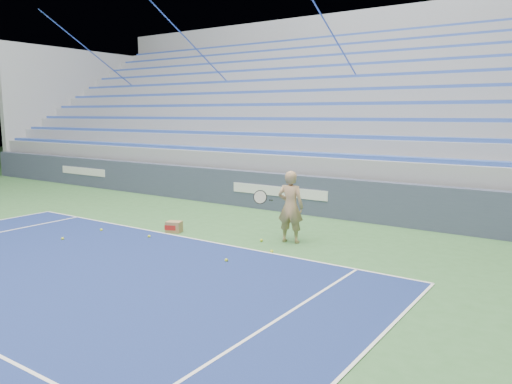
{
  "coord_description": "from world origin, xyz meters",
  "views": [
    {
      "loc": [
        7.57,
        3.59,
        2.83
      ],
      "look_at": [
        1.52,
        12.38,
        1.15
      ],
      "focal_mm": 35.0,
      "sensor_mm": 36.0,
      "label": 1
    }
  ],
  "objects": [
    {
      "name": "tennis_ball_3",
      "position": [
        -2.25,
        10.14,
        0.03
      ],
      "size": [
        0.07,
        0.07,
        0.07
      ],
      "primitive_type": "sphere",
      "color": "#CDE22E",
      "rests_on": "ground"
    },
    {
      "name": "tennis_ball_0",
      "position": [
        2.22,
        11.95,
        0.03
      ],
      "size": [
        0.07,
        0.07,
        0.07
      ],
      "primitive_type": "sphere",
      "color": "#CDE22E",
      "rests_on": "ground"
    },
    {
      "name": "tennis_ball_5",
      "position": [
        1.54,
        12.57,
        0.03
      ],
      "size": [
        0.07,
        0.07,
        0.07
      ],
      "primitive_type": "sphere",
      "color": "#CDE22E",
      "rests_on": "ground"
    },
    {
      "name": "tennis_ball_4",
      "position": [
        -2.24,
        11.2,
        0.03
      ],
      "size": [
        0.07,
        0.07,
        0.07
      ],
      "primitive_type": "sphere",
      "color": "#CDE22E",
      "rests_on": "ground"
    },
    {
      "name": "tennis_player",
      "position": [
        2.08,
        12.9,
        0.81
      ],
      "size": [
        0.93,
        0.87,
        1.6
      ],
      "color": "tan",
      "rests_on": "ground"
    },
    {
      "name": "tennis_ball_2",
      "position": [
        -0.79,
        11.4,
        0.03
      ],
      "size": [
        0.07,
        0.07,
        0.07
      ],
      "primitive_type": "sphere",
      "color": "#CDE22E",
      "rests_on": "ground"
    },
    {
      "name": "ball_box",
      "position": [
        -0.7,
        12.13,
        0.13
      ],
      "size": [
        0.42,
        0.38,
        0.27
      ],
      "color": "#967448",
      "rests_on": "ground"
    },
    {
      "name": "tennis_ball_1",
      "position": [
        1.83,
        10.92,
        0.03
      ],
      "size": [
        0.07,
        0.07,
        0.07
      ],
      "primitive_type": "sphere",
      "color": "#CDE22E",
      "rests_on": "ground"
    },
    {
      "name": "bleachers",
      "position": [
        0.0,
        21.6,
        2.36
      ],
      "size": [
        31.0,
        9.15,
        7.3
      ],
      "color": "#95989D",
      "rests_on": "ground"
    },
    {
      "name": "sponsor_barrier",
      "position": [
        0.0,
        15.88,
        0.55
      ],
      "size": [
        30.0,
        0.32,
        1.1
      ],
      "color": "#3B435A",
      "rests_on": "ground"
    }
  ]
}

